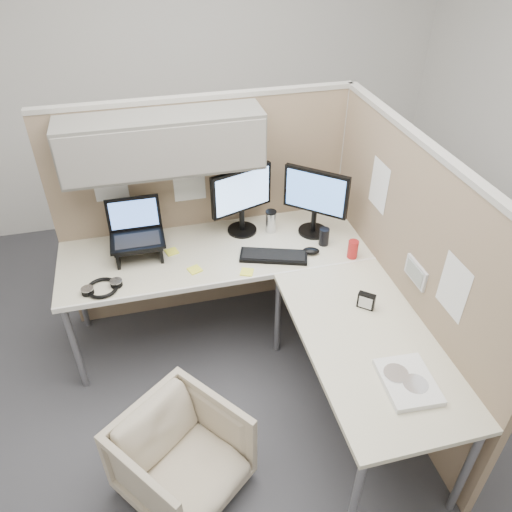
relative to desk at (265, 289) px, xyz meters
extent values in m
plane|color=#3A393F|center=(-0.12, -0.13, -0.69)|extent=(4.50, 4.50, 0.00)
cube|color=#987E63|center=(-0.22, 0.77, 0.11)|extent=(2.00, 0.05, 1.60)
cube|color=#A8A399|center=(-0.22, 0.77, 0.93)|extent=(2.00, 0.06, 0.03)
cube|color=slate|center=(-0.47, 0.62, 0.73)|extent=(1.20, 0.34, 0.34)
cube|color=gray|center=(-0.47, 0.45, 0.73)|extent=(1.18, 0.01, 0.30)
plane|color=white|center=(-0.82, 0.75, 0.46)|extent=(0.26, 0.00, 0.26)
plane|color=white|center=(-0.32, 0.75, 0.39)|extent=(0.26, 0.00, 0.26)
cube|color=#987E63|center=(0.78, -0.23, 0.11)|extent=(0.05, 2.00, 1.60)
cube|color=#A8A399|center=(0.78, -0.23, 0.93)|extent=(0.06, 2.00, 0.03)
cube|color=#A8A399|center=(0.78, 0.77, 0.11)|extent=(0.06, 0.06, 1.60)
cube|color=silver|center=(0.75, -0.38, 0.27)|extent=(0.02, 0.20, 0.12)
cube|color=gray|center=(0.73, -0.38, 0.27)|extent=(0.00, 0.16, 0.09)
plane|color=white|center=(0.75, 0.17, 0.51)|extent=(0.00, 0.26, 0.26)
plane|color=white|center=(0.75, -0.68, 0.41)|extent=(0.00, 0.26, 0.26)
cube|color=beige|center=(-0.22, 0.41, 0.03)|extent=(2.00, 0.68, 0.03)
cube|color=beige|center=(0.41, -0.58, 0.03)|extent=(0.68, 1.30, 0.03)
cube|color=white|center=(-0.22, 0.07, 0.03)|extent=(2.00, 0.02, 0.03)
cylinder|color=gray|center=(-1.17, 0.12, -0.34)|extent=(0.04, 0.04, 0.70)
cylinder|color=gray|center=(-1.17, 0.70, -0.34)|extent=(0.04, 0.04, 0.70)
cylinder|color=gray|center=(0.13, -1.18, -0.34)|extent=(0.04, 0.04, 0.70)
cylinder|color=gray|center=(0.71, -1.18, -0.34)|extent=(0.04, 0.04, 0.70)
cylinder|color=gray|center=(0.13, 0.12, -0.34)|extent=(0.04, 0.04, 0.70)
imported|color=beige|center=(-0.63, -0.71, -0.40)|extent=(0.77, 0.76, 0.58)
cylinder|color=black|center=(-0.01, 0.59, 0.05)|extent=(0.20, 0.20, 0.02)
cylinder|color=black|center=(-0.01, 0.59, 0.13)|extent=(0.04, 0.04, 0.15)
cube|color=black|center=(-0.01, 0.59, 0.36)|extent=(0.43, 0.18, 0.30)
cube|color=#8EB9F6|center=(0.00, 0.57, 0.36)|extent=(0.38, 0.14, 0.26)
cylinder|color=black|center=(0.46, 0.45, 0.05)|extent=(0.20, 0.20, 0.02)
cylinder|color=black|center=(0.46, 0.45, 0.13)|extent=(0.04, 0.04, 0.15)
cube|color=black|center=(0.46, 0.45, 0.36)|extent=(0.35, 0.32, 0.30)
cube|color=#5690EA|center=(0.45, 0.44, 0.36)|extent=(0.30, 0.27, 0.26)
cube|color=black|center=(-0.71, 0.45, 0.15)|extent=(0.30, 0.24, 0.01)
cube|color=black|center=(-0.84, 0.45, 0.10)|extent=(0.02, 0.22, 0.12)
cube|color=black|center=(-0.57, 0.45, 0.10)|extent=(0.02, 0.22, 0.12)
cube|color=black|center=(-0.71, 0.45, 0.17)|extent=(0.34, 0.24, 0.02)
cube|color=black|center=(-0.71, 0.59, 0.29)|extent=(0.34, 0.06, 0.22)
cube|color=#598CF2|center=(-0.71, 0.59, 0.28)|extent=(0.30, 0.04, 0.17)
cube|color=black|center=(0.12, 0.24, 0.05)|extent=(0.45, 0.27, 0.02)
ellipsoid|color=black|center=(0.37, 0.22, 0.06)|extent=(0.13, 0.10, 0.04)
cylinder|color=silver|center=(0.18, 0.54, 0.12)|extent=(0.07, 0.07, 0.15)
cylinder|color=black|center=(0.18, 0.54, 0.20)|extent=(0.07, 0.07, 0.01)
cylinder|color=#B21E1E|center=(0.61, 0.12, 0.10)|extent=(0.07, 0.07, 0.12)
cylinder|color=black|center=(0.48, 0.30, 0.10)|extent=(0.07, 0.07, 0.12)
cube|color=#F9FB42|center=(-0.08, 0.13, 0.05)|extent=(0.10, 0.10, 0.01)
cube|color=#F9FB42|center=(-0.39, 0.23, 0.05)|extent=(0.10, 0.10, 0.01)
cube|color=#F9FB42|center=(-0.51, 0.46, 0.05)|extent=(0.09, 0.09, 0.01)
torus|color=black|center=(-0.94, 0.18, 0.06)|extent=(0.22, 0.22, 0.02)
cylinder|color=black|center=(-1.02, 0.16, 0.06)|extent=(0.07, 0.07, 0.03)
cylinder|color=black|center=(-0.86, 0.19, 0.06)|extent=(0.07, 0.07, 0.03)
cube|color=white|center=(0.47, -0.89, 0.06)|extent=(0.26, 0.32, 0.03)
cylinder|color=silver|center=(0.49, -0.92, 0.07)|extent=(0.12, 0.12, 0.00)
cylinder|color=silver|center=(0.43, -0.84, 0.08)|extent=(0.12, 0.12, 0.00)
cube|color=black|center=(0.49, -0.34, 0.09)|extent=(0.10, 0.09, 0.10)
cube|color=white|center=(0.48, -0.35, 0.09)|extent=(0.06, 0.05, 0.07)
camera|label=1|loc=(-0.61, -2.21, 1.95)|focal=35.00mm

